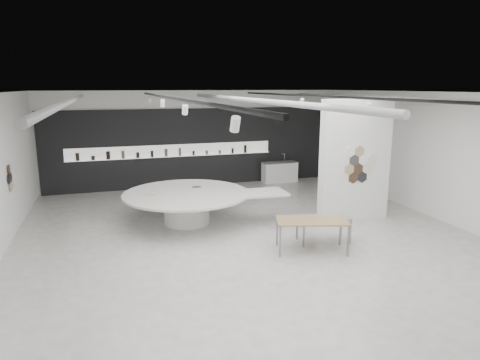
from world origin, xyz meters
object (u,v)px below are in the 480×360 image
object	(u,v)px
display_island	(189,203)
sample_table_stone	(324,219)
sample_table_wood	(312,222)
kitchen_counter	(280,172)
partition_column	(355,161)

from	to	relation	value
display_island	sample_table_stone	bearing A→B (deg)	-38.71
display_island	sample_table_wood	bearing A→B (deg)	-49.57
sample_table_wood	sample_table_stone	xyz separation A→B (m)	(0.58, 0.47, -0.12)
sample_table_wood	sample_table_stone	size ratio (longest dim) A/B	1.35
sample_table_stone	kitchen_counter	distance (m)	7.16
partition_column	kitchen_counter	size ratio (longest dim) A/B	2.40
partition_column	kitchen_counter	xyz separation A→B (m)	(-0.09, 5.51, -1.38)
partition_column	sample_table_stone	size ratio (longest dim) A/B	2.61
kitchen_counter	sample_table_wood	bearing A→B (deg)	-107.97
sample_table_wood	kitchen_counter	distance (m)	7.77
display_island	kitchen_counter	xyz separation A→B (m)	(4.68, 4.38, -0.18)
sample_table_wood	kitchen_counter	size ratio (longest dim) A/B	1.24
display_island	kitchen_counter	distance (m)	6.41
sample_table_stone	kitchen_counter	bearing A→B (deg)	76.50
partition_column	display_island	world-z (taller)	partition_column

